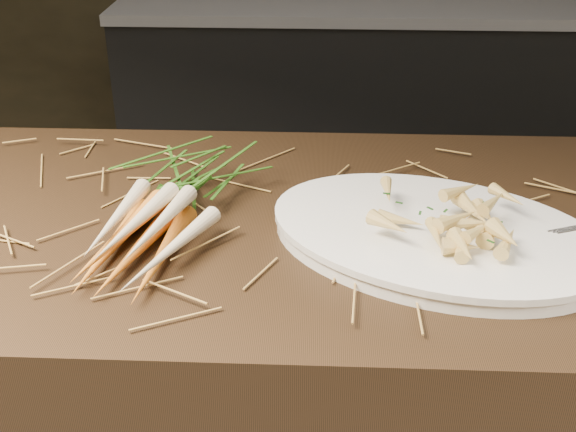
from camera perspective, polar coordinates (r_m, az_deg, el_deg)
name	(u,v)px	position (r m, az deg, el deg)	size (l,w,h in m)	color
main_counter	(218,427)	(1.41, -5.55, -16.23)	(2.40, 0.70, 0.90)	black
back_counter	(348,102)	(3.04, 4.80, 8.97)	(1.82, 0.62, 0.84)	black
straw_bedding	(204,210)	(1.13, -6.63, 0.48)	(1.40, 0.60, 0.02)	#A87F38
root_veg_bunch	(172,196)	(1.11, -9.14, 1.55)	(0.21, 0.46, 0.08)	#C7661C
serving_platter	(434,238)	(1.06, 11.49, -1.71)	(0.48, 0.32, 0.03)	white
roasted_veg_heap	(437,214)	(1.04, 11.69, 0.16)	(0.24, 0.17, 0.05)	#B68E48
serving_fork	(558,263)	(1.02, 20.56, -3.52)	(0.02, 0.18, 0.00)	silver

